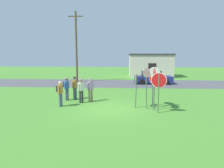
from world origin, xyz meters
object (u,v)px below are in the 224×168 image
object	(u,v)px
person_holding_notes	(60,92)
person_in_teal	(66,87)
stop_sign_nearest	(146,82)
stop_sign_leaning_right	(154,80)
person_in_dark_shirt	(75,86)
stop_sign_center_cluster	(159,85)
stop_sign_leaning_left	(136,84)
person_near_signs	(81,89)
stop_sign_rear_right	(153,82)
parked_car_on_street	(153,78)
utility_pole	(76,46)
person_on_left	(90,88)
stop_sign_far_back	(154,81)

from	to	relation	value
person_holding_notes	person_in_teal	world-z (taller)	person_in_teal
stop_sign_nearest	stop_sign_leaning_right	world-z (taller)	stop_sign_leaning_right
person_holding_notes	person_in_dark_shirt	size ratio (longest dim) A/B	0.97
stop_sign_center_cluster	person_in_teal	size ratio (longest dim) A/B	1.38
stop_sign_leaning_left	stop_sign_center_cluster	xyz separation A→B (m)	(1.23, -1.11, 0.14)
stop_sign_center_cluster	person_near_signs	world-z (taller)	stop_sign_center_cluster
stop_sign_rear_right	stop_sign_leaning_right	bearing A→B (deg)	-90.70
stop_sign_nearest	person_in_teal	size ratio (longest dim) A/B	1.50
stop_sign_leaning_right	person_holding_notes	distance (m)	6.13
parked_car_on_street	person_near_signs	size ratio (longest dim) A/B	2.48
utility_pole	person_on_left	world-z (taller)	utility_pole
utility_pole	person_in_dark_shirt	bearing A→B (deg)	-77.90
stop_sign_center_cluster	stop_sign_far_back	size ratio (longest dim) A/B	0.90
person_near_signs	person_on_left	bearing A→B (deg)	36.69
stop_sign_leaning_left	person_near_signs	world-z (taller)	stop_sign_leaning_left
utility_pole	stop_sign_far_back	xyz separation A→B (m)	(7.63, -12.29, -2.56)
stop_sign_nearest	stop_sign_leaning_right	bearing A→B (deg)	16.07
person_near_signs	stop_sign_leaning_right	bearing A→B (deg)	-12.55
stop_sign_leaning_right	person_in_teal	world-z (taller)	stop_sign_leaning_right
person_near_signs	person_in_teal	world-z (taller)	same
person_in_dark_shirt	person_on_left	distance (m)	1.47
stop_sign_far_back	person_near_signs	distance (m)	5.19
parked_car_on_street	person_holding_notes	xyz separation A→B (m)	(-7.52, -10.67, 0.29)
parked_car_on_street	stop_sign_leaning_left	distance (m)	11.03
person_on_left	stop_sign_center_cluster	bearing A→B (deg)	-30.94
stop_sign_leaning_right	person_in_dark_shirt	bearing A→B (deg)	158.69
stop_sign_rear_right	stop_sign_nearest	bearing A→B (deg)	-125.21
stop_sign_nearest	person_on_left	bearing A→B (deg)	156.35
person_on_left	stop_sign_leaning_left	bearing A→B (deg)	-25.73
stop_sign_rear_right	person_in_teal	xyz separation A→B (m)	(-6.17, 1.24, -0.58)
stop_sign_rear_right	stop_sign_leaning_left	size ratio (longest dim) A/B	1.03
stop_sign_center_cluster	parked_car_on_street	bearing A→B (deg)	83.59
person_holding_notes	person_on_left	size ratio (longest dim) A/B	0.97
stop_sign_leaning_left	person_near_signs	distance (m)	3.98
person_holding_notes	person_on_left	world-z (taller)	person_on_left
stop_sign_far_back	stop_sign_leaning_left	bearing A→B (deg)	154.93
parked_car_on_street	stop_sign_nearest	distance (m)	11.05
person_in_dark_shirt	person_on_left	world-z (taller)	same
stop_sign_center_cluster	stop_sign_leaning_left	bearing A→B (deg)	137.89
stop_sign_far_back	person_holding_notes	xyz separation A→B (m)	(-6.03, 0.53, -0.85)
stop_sign_rear_right	person_holding_notes	world-z (taller)	stop_sign_rear_right
stop_sign_leaning_right	person_near_signs	world-z (taller)	stop_sign_leaning_right
stop_sign_rear_right	stop_sign_far_back	size ratio (longest dim) A/B	0.87
person_in_dark_shirt	person_on_left	xyz separation A→B (m)	(1.31, -0.66, 0.00)
stop_sign_leaning_left	utility_pole	bearing A→B (deg)	119.10
stop_sign_nearest	stop_sign_rear_right	xyz separation A→B (m)	(0.49, 0.70, -0.12)
person_near_signs	stop_sign_far_back	bearing A→B (deg)	-18.18
stop_sign_rear_right	stop_sign_center_cluster	world-z (taller)	stop_sign_center_cluster
stop_sign_leaning_right	person_in_dark_shirt	distance (m)	6.09
stop_sign_leaning_right	person_on_left	xyz separation A→B (m)	(-4.31, 1.54, -0.81)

